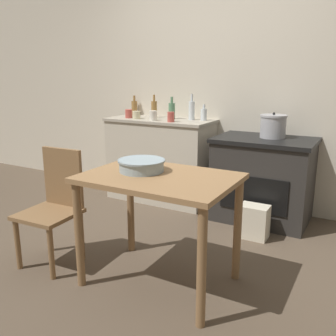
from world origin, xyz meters
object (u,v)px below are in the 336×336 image
at_px(stove, 263,179).
at_px(bottle_center_left, 134,107).
at_px(bottle_far_left, 154,109).
at_px(bottle_left, 172,110).
at_px(chair, 55,204).
at_px(stock_pot, 273,126).
at_px(cup_center_right, 136,115).
at_px(mixing_bowl_large, 142,165).
at_px(work_table, 159,193).
at_px(bottle_mid_left, 192,110).
at_px(cup_mid_right, 129,114).
at_px(cup_right, 171,117).
at_px(bottle_center, 204,114).
at_px(flour_sack, 254,222).
at_px(cup_far_right, 153,116).

distance_m(stove, bottle_center_left, 1.81).
distance_m(bottle_far_left, bottle_left, 0.24).
distance_m(stove, chair, 2.00).
distance_m(stock_pot, cup_center_right, 1.49).
bearing_deg(bottle_center_left, bottle_left, -13.62).
xyz_separation_m(chair, mixing_bowl_large, (0.70, 0.15, 0.36)).
xyz_separation_m(bottle_left, cup_center_right, (-0.35, -0.18, -0.05)).
height_order(work_table, bottle_far_left, bottle_far_left).
xyz_separation_m(bottle_mid_left, cup_mid_right, (-0.70, -0.19, -0.06)).
bearing_deg(chair, stove, 52.18).
bearing_deg(chair, cup_right, 80.22).
distance_m(cup_mid_right, cup_right, 0.60).
relative_size(bottle_center_left, bottle_center, 1.35).
height_order(bottle_left, cup_center_right, bottle_left).
bearing_deg(bottle_mid_left, bottle_center, 9.59).
bearing_deg(bottle_center, mixing_bowl_large, -80.87).
height_order(mixing_bowl_large, cup_right, cup_right).
bearing_deg(bottle_center, cup_mid_right, -165.92).
xyz_separation_m(flour_sack, cup_right, (-1.03, 0.34, 0.84)).
bearing_deg(cup_far_right, bottle_far_left, 118.77).
xyz_separation_m(bottle_left, bottle_mid_left, (0.23, 0.02, 0.01)).
distance_m(flour_sack, bottle_far_left, 1.76).
distance_m(flour_sack, bottle_mid_left, 1.42).
xyz_separation_m(work_table, bottle_center, (-0.42, 1.67, 0.35)).
xyz_separation_m(bottle_far_left, bottle_mid_left, (0.47, 0.00, 0.01)).
xyz_separation_m(work_table, cup_right, (-0.67, 1.38, 0.34)).
bearing_deg(cup_center_right, cup_mid_right, 170.99).
bearing_deg(cup_mid_right, flour_sack, -14.50).
xyz_separation_m(flour_sack, bottle_center_left, (-1.75, 0.73, 0.88)).
height_order(work_table, stock_pot, stock_pot).
bearing_deg(bottle_center_left, bottle_mid_left, -8.28).
bearing_deg(bottle_center_left, cup_center_right, -52.76).
xyz_separation_m(chair, cup_center_right, (-0.28, 1.55, 0.52)).
relative_size(work_table, cup_center_right, 11.54).
height_order(chair, stock_pot, stock_pot).
bearing_deg(bottle_left, cup_right, -63.27).
bearing_deg(stove, mixing_bowl_large, -107.21).
distance_m(bottle_far_left, bottle_center_left, 0.38).
distance_m(work_table, cup_center_right, 1.87).
height_order(bottle_mid_left, cup_far_right, bottle_mid_left).
bearing_deg(bottle_left, stove, -5.54).
distance_m(bottle_mid_left, cup_mid_right, 0.73).
bearing_deg(cup_right, cup_far_right, 176.18).
bearing_deg(bottle_center_left, cup_mid_right, -67.09).
bearing_deg(flour_sack, bottle_mid_left, 146.65).
bearing_deg(cup_right, bottle_center, 49.66).
xyz_separation_m(work_table, cup_far_right, (-0.90, 1.39, 0.34)).
distance_m(chair, bottle_far_left, 1.86).
bearing_deg(bottle_center, cup_right, -130.34).
bearing_deg(bottle_mid_left, bottle_left, -174.10).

